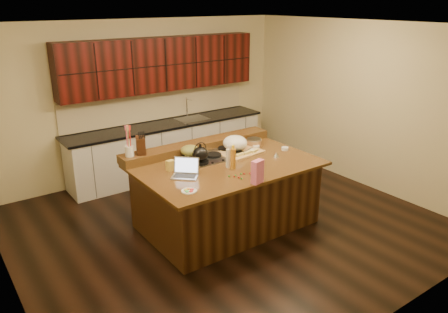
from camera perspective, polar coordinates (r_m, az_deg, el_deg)
room at (r=5.73m, az=0.29°, el=3.15°), size 5.52×5.02×2.72m
island at (r=6.05m, az=0.28°, el=-4.91°), size 2.40×1.60×0.92m
back_ledge at (r=6.40m, az=-3.39°, el=1.44°), size 2.40×0.30×0.12m
cooktop at (r=6.10m, az=-1.37°, el=0.08°), size 0.92×0.52×0.05m
back_counter at (r=7.81m, az=-7.53°, el=4.75°), size 3.70×0.66×2.40m
kettle at (r=5.80m, az=-3.10°, el=0.32°), size 0.27×0.27×0.20m
green_bowl at (r=6.01m, az=-4.43°, el=0.78°), size 0.33×0.33×0.15m
laptop at (r=5.46m, az=-5.04°, el=-1.92°), size 0.40×0.40×0.22m
oil_bottle at (r=5.64m, az=1.20°, el=-0.31°), size 0.09×0.09×0.27m
vinegar_bottle at (r=5.69m, az=0.56°, el=-0.23°), size 0.08×0.08×0.25m
wooden_tray at (r=6.25m, az=1.62°, el=1.50°), size 0.65×0.52×0.25m
ramekin_a at (r=6.43m, az=7.95°, el=1.03°), size 0.13×0.13×0.04m
ramekin_b at (r=6.46m, az=4.22°, el=1.24°), size 0.13×0.13×0.04m
ramekin_c at (r=6.28m, az=3.86°, el=0.72°), size 0.13×0.13×0.04m
strainer_bowl at (r=6.57m, az=3.93°, el=1.79°), size 0.24×0.24×0.09m
kitchen_timer at (r=6.13m, az=6.82°, el=0.26°), size 0.10×0.10×0.07m
pink_bag at (r=5.21m, az=4.39°, el=-2.00°), size 0.17×0.12×0.29m
candy_plate at (r=5.04m, az=-4.59°, el=-4.51°), size 0.20×0.20×0.01m
package_box at (r=5.64m, az=-7.04°, el=-1.16°), size 0.11×0.08×0.14m
utensil_crock at (r=5.89m, az=-12.24°, el=0.70°), size 0.16×0.16×0.14m
knife_block at (r=5.94m, az=-10.82°, el=1.43°), size 0.18×0.22×0.23m
gumdrop_0 at (r=5.58m, az=3.95°, el=-1.96°), size 0.02×0.02×0.02m
gumdrop_1 at (r=5.50m, az=2.22°, el=-2.27°), size 0.02×0.02×0.02m
gumdrop_2 at (r=5.41m, az=1.36°, el=-2.62°), size 0.02×0.02×0.02m
gumdrop_3 at (r=5.42m, az=0.67°, el=-2.59°), size 0.02×0.02×0.02m
gumdrop_4 at (r=5.52m, az=3.40°, el=-2.21°), size 0.02×0.02×0.02m
gumdrop_5 at (r=5.43m, az=0.67°, el=-2.56°), size 0.02×0.02×0.02m
gumdrop_6 at (r=5.50m, az=2.64°, el=-2.27°), size 0.02×0.02×0.02m
gumdrop_7 at (r=5.44m, az=1.48°, el=-2.51°), size 0.02×0.02×0.02m
gumdrop_8 at (r=5.39m, az=1.96°, el=-2.75°), size 0.02×0.02×0.02m
gumdrop_9 at (r=5.35m, az=2.31°, el=-2.91°), size 0.02×0.02×0.02m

